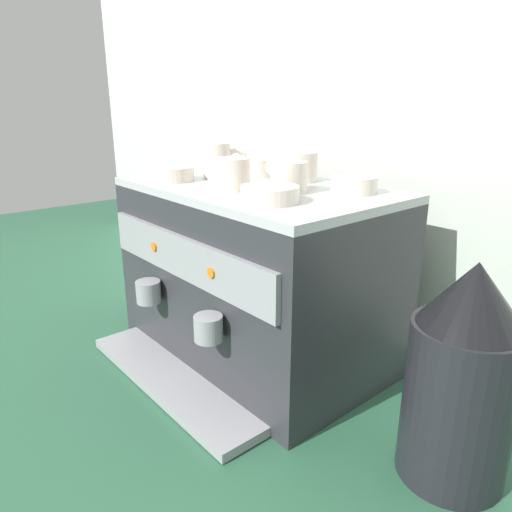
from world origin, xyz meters
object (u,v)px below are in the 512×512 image
Objects in this scene: ceramic_cup_2 at (288,177)px; milk_pitcher at (164,277)px; ceramic_cup_0 at (233,174)px; ceramic_bowl_3 at (259,168)px; ceramic_cup_3 at (298,167)px; ceramic_bowl_2 at (354,185)px; ceramic_cup_1 at (219,161)px; ceramic_bowl_0 at (270,194)px; coffee_grinder at (462,378)px; ceramic_bowl_1 at (173,174)px; espresso_machine at (254,273)px.

ceramic_cup_2 is 0.70× the size of milk_pitcher.
ceramic_cup_0 reaches higher than ceramic_bowl_3.
ceramic_cup_3 reaches higher than ceramic_bowl_2.
ceramic_cup_1 is 0.46m from milk_pitcher.
ceramic_bowl_0 is (0.15, -0.03, -0.02)m from ceramic_cup_0.
coffee_grinder is at bearing -10.45° from ceramic_bowl_3.
ceramic_bowl_2 is (0.04, 0.19, 0.00)m from ceramic_bowl_0.
ceramic_cup_3 is 0.58m from milk_pitcher.
ceramic_bowl_2 is at bearing 0.25° from ceramic_bowl_3.
ceramic_bowl_0 is at bearing -37.01° from ceramic_bowl_3.
ceramic_bowl_3 reaches higher than coffee_grinder.
ceramic_cup_3 is 1.11× the size of ceramic_bowl_3.
ceramic_bowl_1 is at bearing -109.88° from ceramic_bowl_3.
ceramic_bowl_1 is at bearing -178.56° from ceramic_bowl_0.
espresso_machine is 4.04× the size of milk_pitcher.
milk_pitcher is (-0.41, -0.01, -0.13)m from espresso_machine.
coffee_grinder is 2.40× the size of milk_pitcher.
ceramic_bowl_3 is (0.07, 0.20, 0.00)m from ceramic_bowl_1.
ceramic_cup_2 reaches higher than ceramic_bowl_2.
espresso_machine is 6.65× the size of ceramic_bowl_2.
ceramic_cup_1 is 0.19m from ceramic_cup_3.
ceramic_cup_2 reaches higher than ceramic_bowl_3.
ceramic_cup_3 is 0.18m from ceramic_bowl_2.
ceramic_cup_1 is at bearing 71.08° from ceramic_bowl_1.
ceramic_cup_0 is 0.15m from ceramic_bowl_0.
ceramic_cup_2 is at bearing 118.11° from ceramic_bowl_0.
espresso_machine is 0.27m from ceramic_cup_3.
ceramic_cup_3 is at bearing 80.31° from espresso_machine.
milk_pitcher is at bearing 179.87° from coffee_grinder.
ceramic_cup_1 is at bearing 179.16° from ceramic_cup_2.
ceramic_bowl_1 is 0.27× the size of coffee_grinder.
ceramic_cup_3 reaches higher than espresso_machine.
coffee_grinder is 0.93m from milk_pitcher.
espresso_machine is 0.30m from ceramic_bowl_1.
ceramic_cup_1 reaches higher than coffee_grinder.
espresso_machine is at bearing 95.10° from ceramic_cup_0.
ceramic_cup_1 reaches higher than espresso_machine.
ceramic_bowl_3 is at bearing 70.12° from ceramic_bowl_1.
ceramic_bowl_3 reaches higher than milk_pitcher.
ceramic_cup_1 is 1.07× the size of ceramic_bowl_3.
ceramic_bowl_0 is 1.16× the size of ceramic_bowl_3.
ceramic_cup_0 is 0.18m from ceramic_bowl_1.
ceramic_cup_0 is at bearing -25.45° from ceramic_cup_1.
ceramic_cup_1 is at bearing -163.83° from ceramic_bowl_2.
ceramic_cup_1 is 0.92× the size of ceramic_bowl_0.
ceramic_cup_3 is (0.16, 0.11, -0.01)m from ceramic_cup_1.
espresso_machine is at bearing -179.90° from ceramic_cup_2.
ceramic_bowl_1 reaches higher than ceramic_bowl_0.
ceramic_cup_1 is 0.31m from ceramic_bowl_0.
ceramic_cup_0 is at bearing -6.95° from milk_pitcher.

